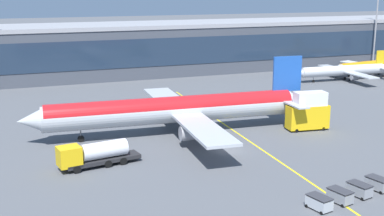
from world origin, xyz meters
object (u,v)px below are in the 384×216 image
commuter_jet_far (344,70)px  baggage_cart_1 (340,196)px  catering_lift (308,112)px  commuter_jet_near (373,65)px  baggage_cart_2 (359,189)px  main_airliner (175,109)px  baggage_cart_3 (378,183)px  baggage_cart_0 (319,202)px  fuel_tanker (94,154)px

commuter_jet_far → baggage_cart_1: bearing=-127.7°
catering_lift → commuter_jet_far: size_ratio=0.25×
catering_lift → commuter_jet_near: 61.74m
baggage_cart_2 → commuter_jet_near: bearing=48.7°
baggage_cart_1 → commuter_jet_far: size_ratio=0.11×
commuter_jet_far → commuter_jet_near: size_ratio=0.98×
catering_lift → main_airliner: bearing=165.3°
baggage_cart_2 → main_airliner: bearing=109.9°
catering_lift → commuter_jet_near: bearing=40.2°
baggage_cart_2 → baggage_cart_3: same height
baggage_cart_2 → commuter_jet_near: 86.49m
main_airliner → baggage_cart_3: 33.29m
baggage_cart_0 → baggage_cart_2: 6.40m
fuel_tanker → baggage_cart_1: fuel_tanker is taller
catering_lift → baggage_cart_0: size_ratio=2.42×
main_airliner → baggage_cart_1: bearing=-75.8°
catering_lift → baggage_cart_2: bearing=-111.6°
fuel_tanker → baggage_cart_0: (19.70, -21.40, -0.96)m
commuter_jet_far → commuter_jet_near: commuter_jet_near is taller
baggage_cart_1 → commuter_jet_near: 89.09m
fuel_tanker → baggage_cart_2: size_ratio=3.79×
fuel_tanker → catering_lift: (35.91, 5.04, 1.32)m
catering_lift → baggage_cart_3: (-6.82, -24.42, -2.28)m
baggage_cart_0 → baggage_cart_1: bearing=12.2°
commuter_jet_far → main_airliner: bearing=-151.8°
baggage_cart_1 → commuter_jet_far: (46.99, 60.77, 1.81)m
fuel_tanker → commuter_jet_near: bearing=28.4°
baggage_cart_1 → baggage_cart_2: size_ratio=1.00×
fuel_tanker → commuter_jet_far: 80.49m
baggage_cart_2 → baggage_cart_1: bearing=-167.8°
baggage_cart_0 → commuter_jet_near: commuter_jet_near is taller
main_airliner → catering_lift: (21.02, -5.52, -0.93)m
baggage_cart_3 → commuter_jet_near: (53.95, 64.29, 1.65)m
fuel_tanker → catering_lift: catering_lift is taller
catering_lift → baggage_cart_0: 31.09m
main_airliner → commuter_jet_far: bearing=28.2°
baggage_cart_0 → commuter_jet_near: bearing=46.3°
commuter_jet_near → baggage_cart_3: bearing=-130.0°
baggage_cart_0 → commuter_jet_near: 91.72m
baggage_cart_2 → baggage_cart_3: 3.20m
main_airliner → baggage_cart_1: (7.95, -31.29, -3.21)m
baggage_cart_2 → baggage_cart_0: bearing=-167.8°
fuel_tanker → baggage_cart_3: size_ratio=3.79×
catering_lift → commuter_jet_near: commuter_jet_near is taller
catering_lift → baggage_cart_1: bearing=-116.9°
baggage_cart_2 → commuter_jet_far: size_ratio=0.11×
catering_lift → baggage_cart_3: size_ratio=2.42×
main_airliner → fuel_tanker: main_airliner is taller
baggage_cart_0 → baggage_cart_1: (3.13, 0.67, 0.00)m
main_airliner → baggage_cart_0: main_airliner is taller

